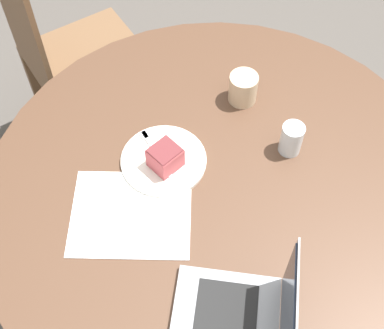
% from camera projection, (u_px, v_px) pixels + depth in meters
% --- Properties ---
extents(ground_plane, '(12.00, 12.00, 0.00)m').
position_uv_depth(ground_plane, '(212.00, 285.00, 2.00)').
color(ground_plane, '#4C4742').
extents(dining_table, '(1.26, 1.26, 0.71)m').
position_uv_depth(dining_table, '(219.00, 207.00, 1.51)').
color(dining_table, '#4C3323').
rests_on(dining_table, ground_plane).
extents(chair, '(0.50, 0.50, 0.94)m').
position_uv_depth(chair, '(68.00, 58.00, 2.00)').
color(chair, brown).
rests_on(chair, ground_plane).
extents(paper_document, '(0.37, 0.35, 0.00)m').
position_uv_depth(paper_document, '(132.00, 215.00, 1.35)').
color(paper_document, white).
rests_on(paper_document, dining_table).
extents(plate, '(0.23, 0.23, 0.01)m').
position_uv_depth(plate, '(164.00, 160.00, 1.44)').
color(plate, silver).
rests_on(plate, dining_table).
extents(cake_slice, '(0.10, 0.10, 0.07)m').
position_uv_depth(cake_slice, '(165.00, 157.00, 1.40)').
color(cake_slice, '#B74C51').
rests_on(cake_slice, plate).
extents(fork, '(0.04, 0.17, 0.00)m').
position_uv_depth(fork, '(153.00, 148.00, 1.45)').
color(fork, silver).
rests_on(fork, plate).
extents(coffee_glass, '(0.08, 0.08, 0.09)m').
position_uv_depth(coffee_glass, '(243.00, 88.00, 1.53)').
color(coffee_glass, '#C6AD89').
rests_on(coffee_glass, dining_table).
extents(water_glass, '(0.06, 0.06, 0.10)m').
position_uv_depth(water_glass, '(291.00, 139.00, 1.43)').
color(water_glass, silver).
rests_on(water_glass, dining_table).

